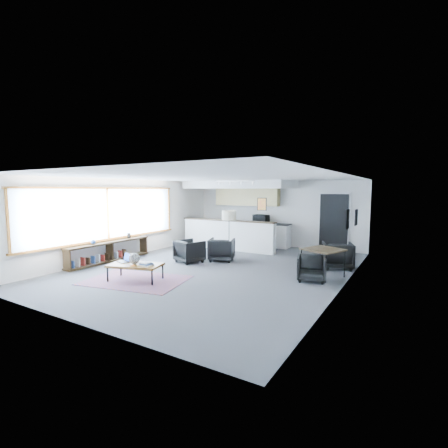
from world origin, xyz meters
The scene contains 21 objects.
room centered at (0.00, 0.00, 1.30)m, with size 7.02×9.02×2.62m.
window centered at (-3.46, -0.90, 1.46)m, with size 0.10×5.95×1.66m.
console centered at (-3.30, -1.05, 0.33)m, with size 0.35×3.00×0.80m.
kitchenette centered at (-1.20, 3.71, 1.38)m, with size 4.20×1.96×2.60m.
doorway centered at (2.30, 4.42, 1.07)m, with size 1.10×0.12×2.15m.
track_light centered at (-0.59, 2.20, 2.53)m, with size 1.60×0.07×0.15m.
wall_art_lower centered at (3.47, 0.40, 1.55)m, with size 0.03×0.38×0.48m.
wall_art_upper centered at (3.47, 1.70, 1.50)m, with size 0.03×0.34×0.44m.
kilim_rug centered at (-1.03, -2.10, 0.01)m, with size 2.72×2.12×0.01m.
coffee_table centered at (-1.03, -2.10, 0.39)m, with size 1.43×1.03×0.42m.
laptop centered at (-1.44, -2.06, 0.48)m, with size 0.36×0.32×0.22m.
ceramic_pot centered at (-1.04, -2.12, 0.56)m, with size 0.28×0.28×0.28m.
book_stack centered at (-0.67, -2.11, 0.46)m, with size 0.31×0.25×0.09m.
coaster centered at (-0.92, -2.29, 0.42)m, with size 0.13×0.13×0.01m.
armchair_left centered at (-1.12, 0.24, 0.39)m, with size 0.75×0.70×0.77m, color black.
armchair_right centered at (-0.39, 0.95, 0.39)m, with size 0.77×0.72×0.79m, color black.
floor_lamp centered at (-0.24, 1.16, 1.38)m, with size 0.56×0.56×1.59m.
dining_table centered at (2.86, 0.66, 0.67)m, with size 1.14×1.14×0.73m.
dining_chair_near centered at (2.72, 0.11, 0.30)m, with size 0.57×0.54×0.59m, color black.
dining_chair_far centered at (2.99, 1.81, 0.35)m, with size 0.69×0.64×0.71m, color black.
microwave centered at (-0.48, 4.15, 1.13)m, with size 0.59×0.33×0.40m, color black.
Camera 1 is at (4.90, -7.73, 2.24)m, focal length 26.00 mm.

